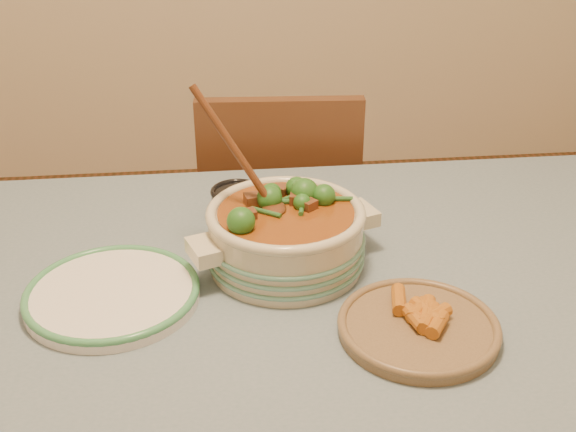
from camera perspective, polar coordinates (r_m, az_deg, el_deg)
The scene contains 6 objects.
dining_table at distance 1.29m, azimuth 2.75°, elevation -9.75°, with size 1.68×1.08×0.76m.
stew_casserole at distance 1.29m, azimuth -0.19°, elevation -1.19°, with size 0.36×0.35×0.34m.
white_plate at distance 1.26m, azimuth -13.72°, elevation -5.97°, with size 0.36×0.36×0.03m.
condiment_bowl at distance 1.49m, azimuth -4.05°, elevation 1.27°, with size 0.14×0.14×0.06m.
fried_plate at distance 1.17m, azimuth 10.28°, elevation -8.45°, with size 0.26×0.26×0.04m.
chair_far at distance 2.02m, azimuth -0.72°, elevation -0.18°, with size 0.44×0.44×0.89m.
Camera 1 is at (-0.17, -1.01, 1.46)m, focal length 45.00 mm.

